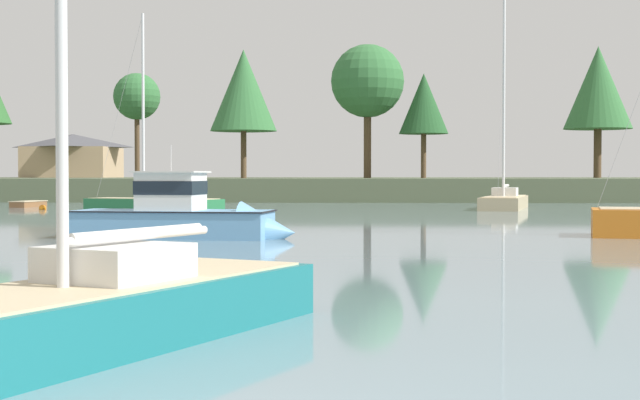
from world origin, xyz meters
The scene contains 13 objects.
far_shore_bank centered at (0.00, 94.75, 1.03)m, with size 198.24×43.70×2.06m, color #4C563D.
sailboat_green centered at (-12.10, 53.87, 0.28)m, with size 9.64×5.66×13.61m.
dinghy_wood centered at (-23.14, 61.64, 0.16)m, with size 1.98×3.55×0.64m.
cruiser_skyblue centered at (-5.12, 28.18, 0.54)m, with size 8.81×3.62×4.48m.
sailboat_teal centered at (-2.65, 5.70, 0.26)m, with size 5.89×8.67×13.01m.
sailboat_sand centered at (11.71, 59.22, 0.31)m, with size 5.00×10.18×15.60m.
mooring_buoy_orange centered at (-20.38, 56.55, 0.09)m, with size 0.51×0.51×0.56m.
shore_tree_center_right centered at (-21.76, 91.18, 10.58)m, with size 4.92×4.92×11.07m.
shore_tree_left centered at (8.17, 87.81, 9.53)m, with size 4.99×4.99×10.57m.
shore_tree_right_mid centered at (27.55, 95.42, 11.77)m, with size 7.32×7.32×14.25m.
shore_tree_right centered at (-9.65, 84.09, 10.61)m, with size 6.51×6.51×12.56m.
shore_tree_inland_a centered at (2.53, 89.68, 12.00)m, with size 7.54×7.54×13.77m.
cottage_eastern centered at (-32.74, 104.95, 4.77)m, with size 10.70×10.67×5.24m.
Camera 1 is at (0.98, -7.49, 2.43)m, focal length 52.82 mm.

